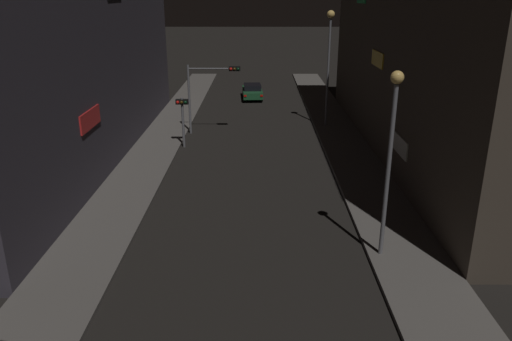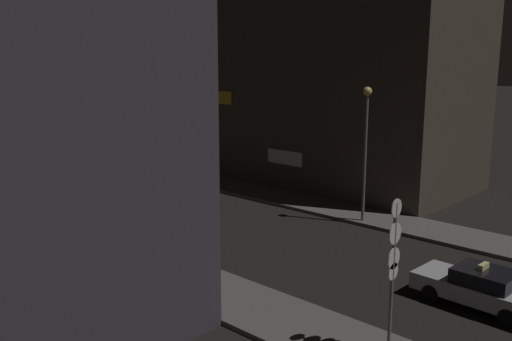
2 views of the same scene
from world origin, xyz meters
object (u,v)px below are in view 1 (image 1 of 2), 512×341
(street_lamp_near_block, at_px, (391,139))
(street_lamp_far_block, at_px, (329,47))
(traffic_light_overhead, at_px, (209,84))
(traffic_light_left_kerb, at_px, (182,112))
(far_car, at_px, (252,91))

(street_lamp_near_block, bearing_deg, street_lamp_far_block, 88.87)
(traffic_light_overhead, relative_size, street_lamp_far_block, 0.59)
(traffic_light_overhead, xyz_separation_m, traffic_light_left_kerb, (-1.43, -3.38, -1.18))
(street_lamp_near_block, height_order, street_lamp_far_block, street_lamp_far_block)
(far_car, distance_m, traffic_light_left_kerb, 16.43)
(far_car, xyz_separation_m, traffic_light_left_kerb, (-4.31, -15.77, 1.65))
(far_car, relative_size, street_lamp_far_block, 0.55)
(far_car, relative_size, traffic_light_left_kerb, 1.39)
(street_lamp_near_block, bearing_deg, traffic_light_overhead, 114.72)
(far_car, height_order, traffic_light_left_kerb, traffic_light_left_kerb)
(traffic_light_overhead, distance_m, traffic_light_left_kerb, 3.86)
(traffic_light_overhead, relative_size, traffic_light_left_kerb, 1.49)
(traffic_light_overhead, xyz_separation_m, street_lamp_far_block, (8.55, 1.80, 2.40))
(traffic_light_overhead, bearing_deg, street_lamp_near_block, -65.28)
(far_car, bearing_deg, traffic_light_left_kerb, -105.28)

